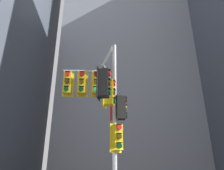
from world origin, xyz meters
name	(u,v)px	position (x,y,z in m)	size (l,w,h in m)	color
building_mid_block	(125,55)	(3.13, 22.74, 20.06)	(17.75, 17.75, 40.13)	#9399A3
signal_pole_assembly	(102,101)	(-0.53, -0.37, 4.40)	(2.85, 2.97, 7.32)	#9EA0A3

